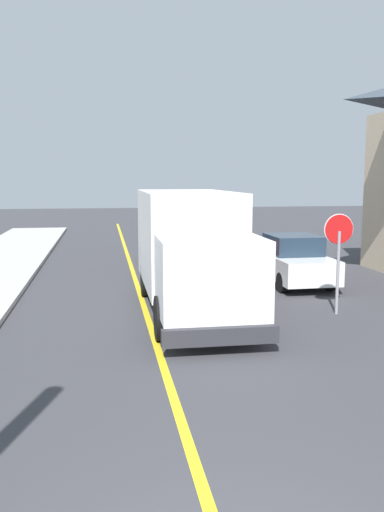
{
  "coord_description": "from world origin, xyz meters",
  "views": [
    {
      "loc": [
        -1.06,
        -3.92,
        3.58
      ],
      "look_at": [
        1.36,
        10.73,
        1.4
      ],
      "focal_mm": 37.63,
      "sensor_mm": 36.0,
      "label": 1
    }
  ],
  "objects_px": {
    "parked_van_across": "(291,260)",
    "stop_sign": "(339,244)",
    "box_truck": "(191,246)",
    "parked_car_near": "(188,246)",
    "parked_car_mid": "(164,229)"
  },
  "relations": [
    {
      "from": "parked_van_across",
      "to": "stop_sign",
      "type": "bearing_deg",
      "value": -93.27
    },
    {
      "from": "box_truck",
      "to": "parked_car_near",
      "type": "distance_m",
      "value": 7.68
    },
    {
      "from": "parked_car_near",
      "to": "parked_van_across",
      "type": "xyz_separation_m",
      "value": [
        2.86,
        -4.39,
        0.0
      ]
    },
    {
      "from": "stop_sign",
      "to": "parked_van_across",
      "type": "bearing_deg",
      "value": 86.73
    },
    {
      "from": "box_truck",
      "to": "parked_van_across",
      "type": "xyz_separation_m",
      "value": [
        3.98,
        3.15,
        -0.97
      ]
    },
    {
      "from": "parked_car_near",
      "to": "parked_car_mid",
      "type": "bearing_deg",
      "value": 91.1
    },
    {
      "from": "box_truck",
      "to": "parked_car_mid",
      "type": "height_order",
      "value": "box_truck"
    },
    {
      "from": "parked_van_across",
      "to": "box_truck",
      "type": "bearing_deg",
      "value": -141.69
    },
    {
      "from": "box_truck",
      "to": "parked_car_mid",
      "type": "xyz_separation_m",
      "value": [
        0.98,
        15.01,
        -0.97
      ]
    },
    {
      "from": "parked_car_mid",
      "to": "stop_sign",
      "type": "relative_size",
      "value": 1.67
    },
    {
      "from": "parked_car_mid",
      "to": "stop_sign",
      "type": "height_order",
      "value": "stop_sign"
    },
    {
      "from": "parked_car_mid",
      "to": "parked_van_across",
      "type": "bearing_deg",
      "value": -75.79
    },
    {
      "from": "parked_van_across",
      "to": "stop_sign",
      "type": "height_order",
      "value": "stop_sign"
    },
    {
      "from": "parked_car_near",
      "to": "stop_sign",
      "type": "height_order",
      "value": "stop_sign"
    },
    {
      "from": "box_truck",
      "to": "parked_car_near",
      "type": "bearing_deg",
      "value": 81.54
    }
  ]
}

